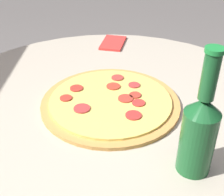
{
  "coord_description": "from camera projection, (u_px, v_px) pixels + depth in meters",
  "views": [
    {
      "loc": [
        -0.68,
        -0.02,
        1.23
      ],
      "look_at": [
        0.02,
        -0.0,
        0.77
      ],
      "focal_mm": 50.0,
      "sensor_mm": 36.0,
      "label": 1
    }
  ],
  "objects": [
    {
      "name": "table",
      "position": [
        110.0,
        157.0,
        0.93
      ],
      "size": [
        1.05,
        1.05,
        0.75
      ],
      "color": "#B2A893",
      "rests_on": "ground_plane"
    },
    {
      "name": "napkin",
      "position": [
        113.0,
        43.0,
        1.19
      ],
      "size": [
        0.15,
        0.11,
        0.01
      ],
      "color": "red",
      "rests_on": "table"
    },
    {
      "name": "beer_bottle",
      "position": [
        199.0,
        131.0,
        0.59
      ],
      "size": [
        0.07,
        0.07,
        0.27
      ],
      "color": "#195628",
      "rests_on": "table"
    },
    {
      "name": "pizza",
      "position": [
        112.0,
        102.0,
        0.84
      ],
      "size": [
        0.37,
        0.37,
        0.02
      ],
      "color": "#C68E47",
      "rests_on": "table"
    }
  ]
}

